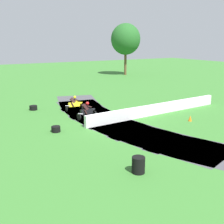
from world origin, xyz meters
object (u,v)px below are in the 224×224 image
object	(u,v)px
motorcycle_lead_yellow	(75,104)
tire_stack_mid_b	(138,165)
traffic_cone	(190,118)
tire_stack_mid_a	(56,129)
tire_stack_near	(33,108)
motorcycle_chase_black	(87,111)

from	to	relation	value
motorcycle_lead_yellow	tire_stack_mid_b	xyz separation A→B (m)	(-2.15, -12.84, -0.23)
traffic_cone	tire_stack_mid_b	bearing A→B (deg)	-148.77
tire_stack_mid_a	tire_stack_mid_b	bearing A→B (deg)	-80.44
tire_stack_near	traffic_cone	world-z (taller)	traffic_cone
motorcycle_lead_yellow	traffic_cone	bearing A→B (deg)	-49.57
motorcycle_lead_yellow	tire_stack_mid_b	bearing A→B (deg)	-99.51
tire_stack_near	tire_stack_mid_a	bearing A→B (deg)	-92.74
tire_stack_near	traffic_cone	distance (m)	13.71
tire_stack_mid_a	motorcycle_chase_black	bearing A→B (deg)	30.27
tire_stack_mid_a	traffic_cone	bearing A→B (deg)	-15.05
tire_stack_near	traffic_cone	bearing A→B (deg)	-45.43
tire_stack_near	traffic_cone	xyz separation A→B (m)	(9.62, -9.77, 0.02)
motorcycle_chase_black	tire_stack_near	distance (m)	5.97
tire_stack_mid_a	traffic_cone	size ratio (longest dim) A/B	1.41
motorcycle_lead_yellow	tire_stack_mid_b	size ratio (longest dim) A/B	2.14
tire_stack_near	motorcycle_lead_yellow	bearing A→B (deg)	-34.52
motorcycle_chase_black	tire_stack_mid_b	distance (m)	10.04
motorcycle_chase_black	tire_stack_mid_b	world-z (taller)	motorcycle_chase_black
motorcycle_chase_black	tire_stack_near	size ratio (longest dim) A/B	2.44
motorcycle_chase_black	traffic_cone	distance (m)	8.11
tire_stack_mid_b	motorcycle_lead_yellow	bearing A→B (deg)	80.49
motorcycle_lead_yellow	motorcycle_chase_black	distance (m)	3.00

